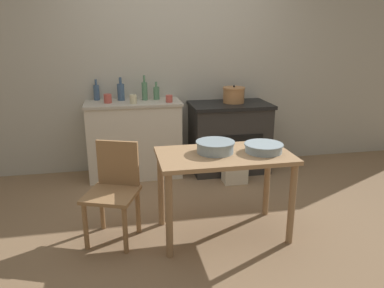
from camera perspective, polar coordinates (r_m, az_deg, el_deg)
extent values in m
plane|color=#896B4C|center=(3.56, 1.70, -11.53)|extent=(14.00, 14.00, 0.00)
cube|color=#B2AD9E|center=(4.71, -2.61, 11.76)|extent=(8.00, 0.07, 2.55)
cube|color=beige|center=(4.53, -8.74, 0.57)|extent=(1.07, 0.50, 0.87)
cube|color=#B6AD9C|center=(4.42, -9.00, 6.20)|extent=(1.10, 0.53, 0.03)
cube|color=#2D2B28|center=(4.69, 5.65, 0.85)|extent=(0.93, 0.58, 0.81)
cube|color=black|center=(4.59, 5.80, 5.96)|extent=(0.97, 0.62, 0.04)
cube|color=black|center=(4.43, 6.75, -0.79)|extent=(0.65, 0.01, 0.34)
cube|color=#A87F56|center=(3.08, 4.95, -1.77)|extent=(1.10, 0.62, 0.03)
cylinder|color=#97724E|center=(2.89, -3.51, -10.91)|extent=(0.06, 0.06, 0.69)
cylinder|color=#97724E|center=(3.16, 14.97, -8.90)|extent=(0.06, 0.06, 0.69)
cylinder|color=#97724E|center=(3.35, -4.76, -6.83)|extent=(0.06, 0.06, 0.69)
cylinder|color=#97724E|center=(3.59, 11.36, -5.45)|extent=(0.06, 0.06, 0.69)
cube|color=#997047|center=(3.14, -12.20, -7.55)|extent=(0.52, 0.52, 0.03)
cube|color=#997047|center=(3.22, -11.23, -2.84)|extent=(0.35, 0.16, 0.39)
cylinder|color=#997047|center=(3.16, -15.92, -12.00)|extent=(0.04, 0.04, 0.40)
cylinder|color=#997047|center=(3.04, -10.14, -12.79)|extent=(0.04, 0.04, 0.40)
cylinder|color=#997047|center=(3.42, -13.56, -9.46)|extent=(0.04, 0.04, 0.40)
cylinder|color=#997047|center=(3.32, -8.22, -10.06)|extent=(0.04, 0.04, 0.40)
cube|color=beige|center=(4.36, 6.54, -3.87)|extent=(0.27, 0.19, 0.32)
cylinder|color=#B77A47|center=(4.62, 6.37, 7.32)|extent=(0.26, 0.26, 0.17)
cylinder|color=#B77A47|center=(4.60, 6.41, 8.48)|extent=(0.27, 0.27, 0.02)
sphere|color=black|center=(4.60, 6.42, 8.75)|extent=(0.02, 0.02, 0.02)
cylinder|color=#93A8B2|center=(3.14, 10.85, -0.58)|extent=(0.30, 0.30, 0.07)
cylinder|color=#8597A0|center=(3.14, 10.88, -0.06)|extent=(0.32, 0.32, 0.01)
cylinder|color=#93A8B2|center=(3.08, 3.57, -0.45)|extent=(0.30, 0.30, 0.09)
cylinder|color=#8597A0|center=(3.07, 3.58, 0.29)|extent=(0.32, 0.32, 0.01)
cylinder|color=#517F5B|center=(4.49, -7.23, 7.98)|extent=(0.07, 0.07, 0.21)
cylinder|color=#517F5B|center=(4.47, -7.30, 9.82)|extent=(0.03, 0.03, 0.08)
cylinder|color=#3D5675|center=(4.59, -14.34, 7.59)|extent=(0.07, 0.07, 0.18)
cylinder|color=#3D5675|center=(4.58, -14.45, 9.10)|extent=(0.03, 0.03, 0.07)
cylinder|color=#517F5B|center=(4.51, -5.45, 7.71)|extent=(0.07, 0.07, 0.15)
cylinder|color=#517F5B|center=(4.50, -5.49, 9.03)|extent=(0.03, 0.03, 0.06)
cylinder|color=#3D5675|center=(4.51, -10.78, 7.77)|extent=(0.08, 0.08, 0.19)
cylinder|color=#3D5675|center=(4.49, -10.88, 9.47)|extent=(0.03, 0.03, 0.08)
cylinder|color=#B74C42|center=(4.38, -12.72, 6.78)|extent=(0.09, 0.09, 0.10)
cylinder|color=beige|center=(4.29, -8.95, 6.76)|extent=(0.08, 0.08, 0.10)
cylinder|color=#B74C42|center=(4.33, -3.51, 6.91)|extent=(0.08, 0.08, 0.08)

